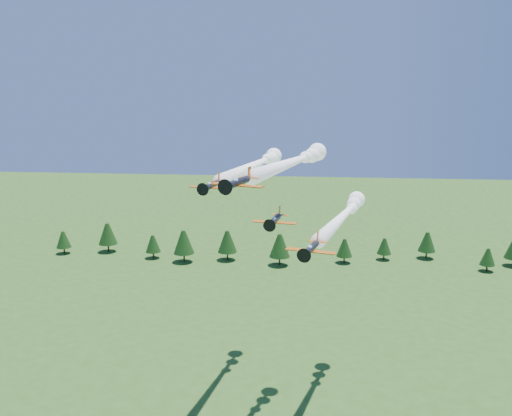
# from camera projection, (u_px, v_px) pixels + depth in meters

# --- Properties ---
(plane_lead) EXTENTS (17.84, 42.68, 3.70)m
(plane_lead) POSITION_uv_depth(u_px,v_px,m) (294.00, 161.00, 106.11)
(plane_lead) COLOR black
(plane_lead) RESTS_ON ground
(plane_left) EXTENTS (13.85, 46.70, 3.70)m
(plane_left) POSITION_uv_depth(u_px,v_px,m) (257.00, 164.00, 121.06)
(plane_left) COLOR black
(plane_left) RESTS_ON ground
(plane_right) EXTENTS (16.61, 45.36, 3.70)m
(plane_right) POSITION_uv_depth(u_px,v_px,m) (344.00, 215.00, 116.16)
(plane_right) COLOR black
(plane_right) RESTS_ON ground
(plane_slot) EXTENTS (8.08, 8.82, 2.82)m
(plane_slot) POSITION_uv_depth(u_px,v_px,m) (275.00, 220.00, 101.05)
(plane_slot) COLOR black
(plane_slot) RESTS_ON ground
(treeline) EXTENTS (172.85, 20.49, 11.85)m
(treeline) POSITION_uv_depth(u_px,v_px,m) (271.00, 243.00, 209.27)
(treeline) COLOR #382314
(treeline) RESTS_ON ground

